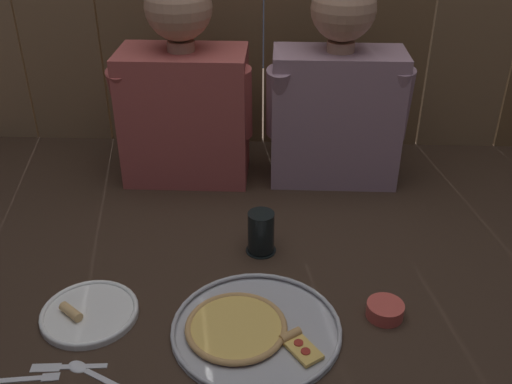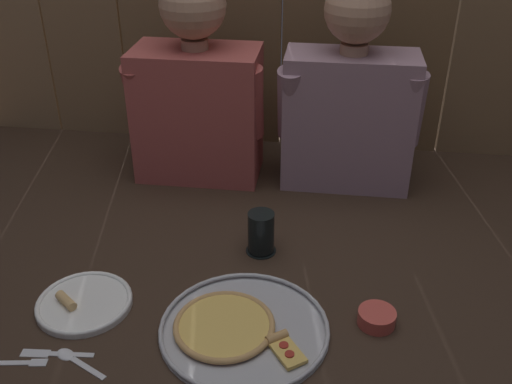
# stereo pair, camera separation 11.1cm
# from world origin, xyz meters

# --- Properties ---
(ground_plane) EXTENTS (3.20, 3.20, 0.00)m
(ground_plane) POSITION_xyz_m (0.00, 0.00, 0.00)
(ground_plane) COLOR #332319
(pizza_tray) EXTENTS (0.37, 0.37, 0.03)m
(pizza_tray) POSITION_xyz_m (0.01, -0.20, 0.01)
(pizza_tray) COLOR #B2B2B7
(pizza_tray) RESTS_ON ground
(dinner_plate) EXTENTS (0.22, 0.22, 0.03)m
(dinner_plate) POSITION_xyz_m (-0.36, -0.17, 0.01)
(dinner_plate) COLOR white
(dinner_plate) RESTS_ON ground
(drinking_glass) EXTENTS (0.08, 0.08, 0.12)m
(drinking_glass) POSITION_xyz_m (0.02, 0.10, 0.06)
(drinking_glass) COLOR black
(drinking_glass) RESTS_ON ground
(dipping_bowl) EXTENTS (0.08, 0.08, 0.03)m
(dipping_bowl) POSITION_xyz_m (0.31, -0.14, 0.02)
(dipping_bowl) COLOR #CC4C42
(dipping_bowl) RESTS_ON ground
(table_fork) EXTENTS (0.13, 0.04, 0.01)m
(table_fork) POSITION_xyz_m (-0.43, -0.35, 0.00)
(table_fork) COLOR silver
(table_fork) RESTS_ON ground
(table_knife) EXTENTS (0.16, 0.03, 0.01)m
(table_knife) POSITION_xyz_m (-0.36, -0.32, 0.00)
(table_knife) COLOR silver
(table_knife) RESTS_ON ground
(table_spoon) EXTENTS (0.13, 0.08, 0.01)m
(table_spoon) POSITION_xyz_m (-0.32, -0.33, 0.00)
(table_spoon) COLOR silver
(table_spoon) RESTS_ON ground
(diner_left) EXTENTS (0.42, 0.22, 0.64)m
(diner_left) POSITION_xyz_m (-0.23, 0.52, 0.30)
(diner_left) COLOR #AD4C47
(diner_left) RESTS_ON ground
(diner_right) EXTENTS (0.42, 0.21, 0.63)m
(diner_right) POSITION_xyz_m (0.23, 0.52, 0.30)
(diner_right) COLOR gray
(diner_right) RESTS_ON ground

